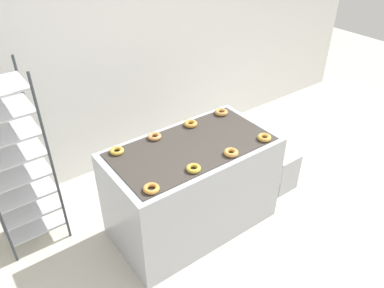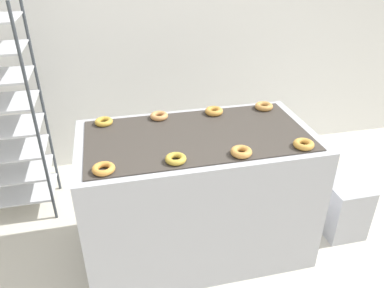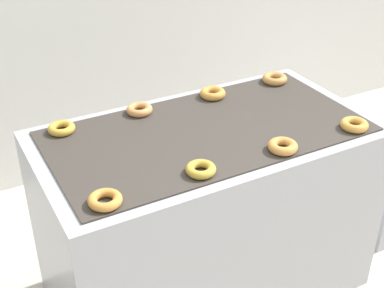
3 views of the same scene
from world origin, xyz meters
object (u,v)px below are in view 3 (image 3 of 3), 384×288
(donut_far_midright, at_px, (213,93))
(donut_far_midleft, at_px, (139,109))
(glaze_bin, at_px, (378,198))
(donut_near_midright, at_px, (283,146))
(donut_far_left, at_px, (62,128))
(donut_near_midleft, at_px, (201,169))
(donut_far_right, at_px, (275,79))
(donut_near_right, at_px, (354,125))
(fryer_machine, at_px, (206,214))
(donut_near_left, at_px, (105,200))

(donut_far_midright, bearing_deg, donut_far_midleft, 178.10)
(glaze_bin, distance_m, donut_far_midright, 1.29)
(donut_far_midright, bearing_deg, donut_near_midright, -90.49)
(donut_far_midleft, bearing_deg, donut_far_left, -179.45)
(donut_near_midleft, xyz_separation_m, donut_far_right, (0.79, 0.59, 0.00))
(donut_far_midleft, relative_size, donut_far_right, 0.94)
(donut_near_right, xyz_separation_m, donut_far_right, (-0.01, 0.60, 0.00))
(donut_far_left, xyz_separation_m, donut_far_right, (1.18, -0.01, 0.00))
(donut_near_midleft, height_order, donut_near_midright, donut_near_midright)
(donut_near_right, height_order, donut_far_midright, donut_far_midright)
(glaze_bin, distance_m, donut_far_midleft, 1.62)
(donut_far_left, height_order, donut_far_midleft, donut_far_midleft)
(fryer_machine, height_order, donut_far_right, donut_far_right)
(donut_near_right, relative_size, donut_far_right, 0.95)
(donut_near_left, height_order, donut_near_midright, donut_near_midright)
(donut_far_midleft, height_order, donut_far_right, donut_far_right)
(donut_far_midleft, height_order, donut_far_midright, donut_far_midright)
(glaze_bin, bearing_deg, donut_far_left, 167.79)
(donut_far_midleft, distance_m, donut_far_right, 0.80)
(glaze_bin, bearing_deg, fryer_machine, 176.25)
(glaze_bin, height_order, donut_far_midleft, donut_far_midleft)
(donut_far_right, bearing_deg, donut_near_right, -88.96)
(glaze_bin, distance_m, donut_far_left, 1.95)
(glaze_bin, distance_m, donut_near_midright, 1.26)
(donut_near_right, bearing_deg, donut_far_left, 152.87)
(fryer_machine, relative_size, donut_near_midleft, 12.67)
(donut_near_left, xyz_separation_m, donut_near_right, (1.21, -0.00, 0.00))
(fryer_machine, height_order, donut_near_midleft, donut_near_midleft)
(donut_near_right, relative_size, donut_far_midleft, 1.01)
(donut_near_left, height_order, donut_far_midleft, donut_far_midleft)
(donut_near_midright, bearing_deg, fryer_machine, 122.23)
(donut_near_right, xyz_separation_m, donut_far_midright, (-0.40, 0.60, 0.00))
(donut_near_midleft, bearing_deg, donut_far_midleft, 90.39)
(fryer_machine, xyz_separation_m, donut_near_left, (-0.61, -0.31, 0.50))
(glaze_bin, height_order, donut_far_right, donut_far_right)
(donut_near_midright, height_order, donut_far_midright, same)
(donut_far_midright, bearing_deg, donut_far_left, 179.30)
(donut_far_midleft, xyz_separation_m, donut_far_right, (0.80, -0.01, 0.00))
(donut_near_left, height_order, donut_near_right, donut_near_right)
(donut_far_left, height_order, donut_far_right, donut_far_right)
(donut_near_right, bearing_deg, donut_near_midleft, 179.07)
(donut_far_left, xyz_separation_m, donut_far_midleft, (0.39, 0.00, 0.00))
(donut_near_midright, distance_m, donut_far_left, 1.00)
(glaze_bin, distance_m, donut_far_right, 1.03)
(donut_near_midright, height_order, donut_far_right, same)
(fryer_machine, relative_size, donut_far_midleft, 12.33)
(donut_near_right, distance_m, donut_far_midright, 0.72)
(fryer_machine, bearing_deg, glaze_bin, -3.75)
(donut_near_right, relative_size, donut_far_midright, 0.97)
(donut_far_left, relative_size, donut_far_midleft, 0.98)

